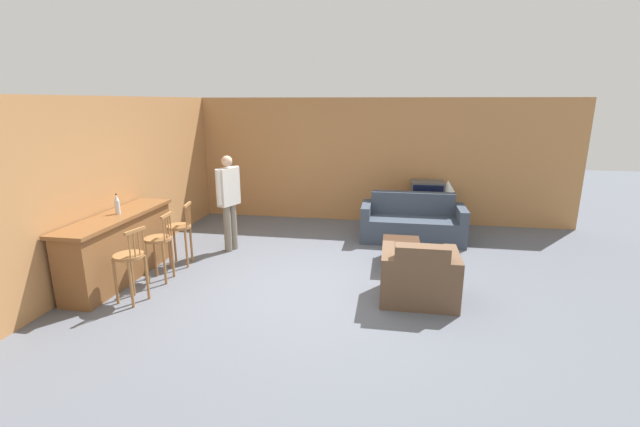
{
  "coord_description": "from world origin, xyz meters",
  "views": [
    {
      "loc": [
        0.96,
        -5.44,
        2.53
      ],
      "look_at": [
        -0.09,
        0.83,
        0.85
      ],
      "focal_mm": 24.0,
      "sensor_mm": 36.0,
      "label": 1
    }
  ],
  "objects_px": {
    "bar_chair_near": "(130,262)",
    "book_on_table": "(405,247)",
    "bar_chair_mid": "(159,244)",
    "tv_unit": "(425,216)",
    "tv": "(427,193)",
    "person_by_window": "(229,198)",
    "bottle": "(117,205)",
    "table_lamp": "(448,187)",
    "bar_chair_far": "(180,232)",
    "coffee_table": "(401,247)",
    "armchair_near": "(419,278)",
    "couch_far": "(412,224)"
  },
  "relations": [
    {
      "from": "coffee_table",
      "to": "bottle",
      "type": "height_order",
      "value": "bottle"
    },
    {
      "from": "bar_chair_near",
      "to": "tv_unit",
      "type": "xyz_separation_m",
      "value": [
        3.95,
        4.05,
        -0.29
      ]
    },
    {
      "from": "bar_chair_mid",
      "to": "tv",
      "type": "relative_size",
      "value": 1.54
    },
    {
      "from": "coffee_table",
      "to": "bottle",
      "type": "distance_m",
      "value": 4.26
    },
    {
      "from": "armchair_near",
      "to": "bottle",
      "type": "distance_m",
      "value": 4.31
    },
    {
      "from": "armchair_near",
      "to": "tv_unit",
      "type": "relative_size",
      "value": 0.87
    },
    {
      "from": "bar_chair_near",
      "to": "table_lamp",
      "type": "bearing_deg",
      "value": 42.91
    },
    {
      "from": "tv",
      "to": "table_lamp",
      "type": "distance_m",
      "value": 0.42
    },
    {
      "from": "bottle",
      "to": "person_by_window",
      "type": "distance_m",
      "value": 1.79
    },
    {
      "from": "bottle",
      "to": "person_by_window",
      "type": "relative_size",
      "value": 0.18
    },
    {
      "from": "bar_chair_near",
      "to": "coffee_table",
      "type": "relative_size",
      "value": 1.11
    },
    {
      "from": "coffee_table",
      "to": "tv_unit",
      "type": "relative_size",
      "value": 0.8
    },
    {
      "from": "person_by_window",
      "to": "coffee_table",
      "type": "bearing_deg",
      "value": -4.92
    },
    {
      "from": "bar_chair_near",
      "to": "table_lamp",
      "type": "xyz_separation_m",
      "value": [
        4.35,
        4.05,
        0.33
      ]
    },
    {
      "from": "couch_far",
      "to": "armchair_near",
      "type": "height_order",
      "value": "couch_far"
    },
    {
      "from": "bar_chair_far",
      "to": "book_on_table",
      "type": "relative_size",
      "value": 6.03
    },
    {
      "from": "person_by_window",
      "to": "book_on_table",
      "type": "bearing_deg",
      "value": -8.21
    },
    {
      "from": "bar_chair_mid",
      "to": "tv_unit",
      "type": "bearing_deg",
      "value": 40.26
    },
    {
      "from": "bar_chair_far",
      "to": "person_by_window",
      "type": "bearing_deg",
      "value": 56.77
    },
    {
      "from": "bar_chair_near",
      "to": "bar_chair_mid",
      "type": "xyz_separation_m",
      "value": [
        0.0,
        0.7,
        0.0
      ]
    },
    {
      "from": "bar_chair_near",
      "to": "couch_far",
      "type": "distance_m",
      "value": 4.88
    },
    {
      "from": "book_on_table",
      "to": "bar_chair_mid",
      "type": "bearing_deg",
      "value": -164.21
    },
    {
      "from": "bar_chair_mid",
      "to": "couch_far",
      "type": "xyz_separation_m",
      "value": [
        3.65,
        2.53,
        -0.23
      ]
    },
    {
      "from": "bar_chair_near",
      "to": "person_by_window",
      "type": "xyz_separation_m",
      "value": [
        0.52,
        2.12,
        0.39
      ]
    },
    {
      "from": "table_lamp",
      "to": "bar_chair_mid",
      "type": "bearing_deg",
      "value": -142.44
    },
    {
      "from": "bottle",
      "to": "table_lamp",
      "type": "height_order",
      "value": "bottle"
    },
    {
      "from": "bar_chair_near",
      "to": "tv",
      "type": "distance_m",
      "value": 5.66
    },
    {
      "from": "bar_chair_far",
      "to": "table_lamp",
      "type": "relative_size",
      "value": 2.05
    },
    {
      "from": "bar_chair_mid",
      "to": "table_lamp",
      "type": "xyz_separation_m",
      "value": [
        4.35,
        3.35,
        0.33
      ]
    },
    {
      "from": "bar_chair_mid",
      "to": "tv_unit",
      "type": "xyz_separation_m",
      "value": [
        3.95,
        3.35,
        -0.29
      ]
    },
    {
      "from": "book_on_table",
      "to": "table_lamp",
      "type": "relative_size",
      "value": 0.34
    },
    {
      "from": "bar_chair_mid",
      "to": "armchair_near",
      "type": "height_order",
      "value": "bar_chair_mid"
    },
    {
      "from": "bar_chair_near",
      "to": "person_by_window",
      "type": "distance_m",
      "value": 2.21
    },
    {
      "from": "bar_chair_mid",
      "to": "person_by_window",
      "type": "xyz_separation_m",
      "value": [
        0.52,
        1.42,
        0.39
      ]
    },
    {
      "from": "tv",
      "to": "bar_chair_mid",
      "type": "bearing_deg",
      "value": -139.76
    },
    {
      "from": "bar_chair_near",
      "to": "book_on_table",
      "type": "height_order",
      "value": "bar_chair_near"
    },
    {
      "from": "tv_unit",
      "to": "bar_chair_mid",
      "type": "bearing_deg",
      "value": -139.74
    },
    {
      "from": "armchair_near",
      "to": "table_lamp",
      "type": "relative_size",
      "value": 2.0
    },
    {
      "from": "bar_chair_mid",
      "to": "table_lamp",
      "type": "height_order",
      "value": "same"
    },
    {
      "from": "tv_unit",
      "to": "person_by_window",
      "type": "xyz_separation_m",
      "value": [
        -3.43,
        -1.93,
        0.68
      ]
    },
    {
      "from": "bottle",
      "to": "table_lamp",
      "type": "xyz_separation_m",
      "value": [
        4.95,
        3.33,
        -0.23
      ]
    },
    {
      "from": "bottle",
      "to": "bar_chair_near",
      "type": "bearing_deg",
      "value": -50.26
    },
    {
      "from": "bar_chair_mid",
      "to": "person_by_window",
      "type": "relative_size",
      "value": 0.61
    },
    {
      "from": "bar_chair_far",
      "to": "bottle",
      "type": "distance_m",
      "value": 1.02
    },
    {
      "from": "coffee_table",
      "to": "tv",
      "type": "bearing_deg",
      "value": 76.56
    },
    {
      "from": "table_lamp",
      "to": "bar_chair_far",
      "type": "bearing_deg",
      "value": -147.99
    },
    {
      "from": "bar_chair_near",
      "to": "person_by_window",
      "type": "relative_size",
      "value": 0.61
    },
    {
      "from": "bar_chair_mid",
      "to": "book_on_table",
      "type": "height_order",
      "value": "bar_chair_mid"
    },
    {
      "from": "bar_chair_mid",
      "to": "tv",
      "type": "bearing_deg",
      "value": 40.24
    },
    {
      "from": "couch_far",
      "to": "person_by_window",
      "type": "xyz_separation_m",
      "value": [
        -3.14,
        -1.11,
        0.63
      ]
    }
  ]
}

